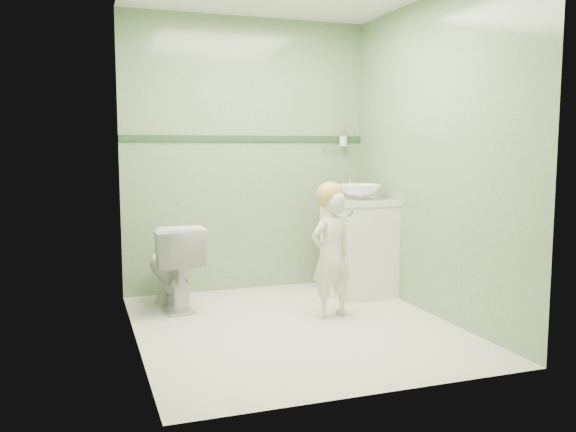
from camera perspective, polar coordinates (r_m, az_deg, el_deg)
name	(u,v)px	position (r m, az deg, el deg)	size (l,w,h in m)	color
ground	(295,326)	(4.38, 0.66, -10.40)	(2.50, 2.50, 0.00)	silver
room_shell	(295,158)	(4.19, 0.68, 5.49)	(2.50, 2.54, 2.40)	gray
trim_stripe	(247,138)	(5.37, -3.86, 7.33)	(2.20, 0.02, 0.05)	#284429
vanity	(359,249)	(5.24, 6.71, -3.12)	(0.52, 0.50, 0.80)	white
counter	(360,202)	(5.19, 6.78, 1.35)	(0.54, 0.52, 0.04)	white
basin	(360,192)	(5.18, 6.79, 2.27)	(0.37, 0.37, 0.13)	white
faucet	(350,181)	(5.34, 5.93, 3.27)	(0.03, 0.13, 0.18)	silver
cup_holder	(342,141)	(5.62, 5.17, 7.06)	(0.26, 0.07, 0.21)	silver
toilet	(173,265)	(4.88, -10.82, -4.60)	(0.38, 0.67, 0.69)	white
toddler	(331,255)	(4.53, 4.10, -3.65)	(0.35, 0.23, 0.95)	beige
hair_cap	(330,196)	(4.50, 4.02, 1.94)	(0.21, 0.21, 0.21)	tan
teal_toothbrush	(350,213)	(4.43, 5.86, 0.28)	(0.11, 0.14, 0.08)	#0F9675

